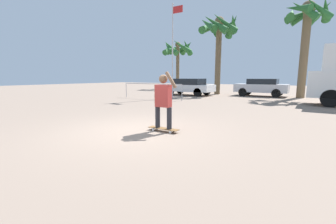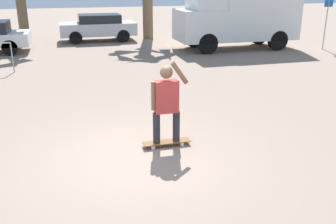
{
  "view_description": "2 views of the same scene",
  "coord_description": "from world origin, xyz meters",
  "px_view_note": "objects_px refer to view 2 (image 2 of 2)",
  "views": [
    {
      "loc": [
        4.22,
        -4.83,
        1.56
      ],
      "look_at": [
        0.55,
        0.84,
        0.49
      ],
      "focal_mm": 24.0,
      "sensor_mm": 36.0,
      "label": 1
    },
    {
      "loc": [
        -1.07,
        -6.16,
        3.12
      ],
      "look_at": [
        0.86,
        0.88,
        0.52
      ],
      "focal_mm": 40.0,
      "sensor_mm": 36.0,
      "label": 2
    }
  ],
  "objects_px": {
    "skateboard": "(166,142)",
    "street_sign": "(327,16)",
    "parked_car_silver": "(98,27)",
    "person_skateboarder": "(166,100)",
    "camper_van": "(239,11)"
  },
  "relations": [
    {
      "from": "street_sign",
      "to": "person_skateboarder",
      "type": "bearing_deg",
      "value": -139.35
    },
    {
      "from": "parked_car_silver",
      "to": "skateboard",
      "type": "bearing_deg",
      "value": -90.09
    },
    {
      "from": "camper_van",
      "to": "parked_car_silver",
      "type": "height_order",
      "value": "camper_van"
    },
    {
      "from": "skateboard",
      "to": "camper_van",
      "type": "bearing_deg",
      "value": 57.88
    },
    {
      "from": "skateboard",
      "to": "person_skateboarder",
      "type": "height_order",
      "value": "person_skateboarder"
    },
    {
      "from": "person_skateboarder",
      "to": "street_sign",
      "type": "height_order",
      "value": "street_sign"
    },
    {
      "from": "person_skateboarder",
      "to": "camper_van",
      "type": "distance_m",
      "value": 11.62
    },
    {
      "from": "skateboard",
      "to": "parked_car_silver",
      "type": "bearing_deg",
      "value": 89.91
    },
    {
      "from": "skateboard",
      "to": "camper_van",
      "type": "height_order",
      "value": "camper_van"
    },
    {
      "from": "person_skateboarder",
      "to": "street_sign",
      "type": "xyz_separation_m",
      "value": [
        9.98,
        8.57,
        0.56
      ]
    },
    {
      "from": "skateboard",
      "to": "parked_car_silver",
      "type": "xyz_separation_m",
      "value": [
        0.02,
        13.94,
        0.67
      ]
    },
    {
      "from": "parked_car_silver",
      "to": "person_skateboarder",
      "type": "bearing_deg",
      "value": -90.1
    },
    {
      "from": "skateboard",
      "to": "street_sign",
      "type": "relative_size",
      "value": 0.4
    },
    {
      "from": "skateboard",
      "to": "street_sign",
      "type": "height_order",
      "value": "street_sign"
    },
    {
      "from": "skateboard",
      "to": "street_sign",
      "type": "bearing_deg",
      "value": 40.65
    }
  ]
}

